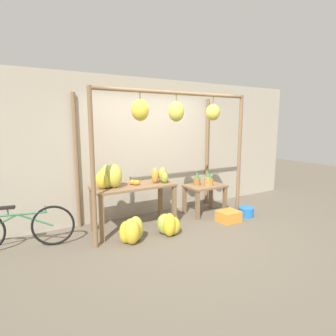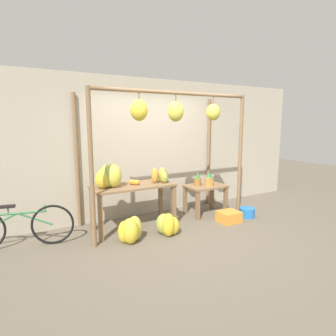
{
  "view_description": "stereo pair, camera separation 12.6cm",
  "coord_description": "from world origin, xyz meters",
  "px_view_note": "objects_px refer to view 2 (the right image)",
  "views": [
    {
      "loc": [
        -2.63,
        -3.76,
        1.93
      ],
      "look_at": [
        0.06,
        0.76,
        1.06
      ],
      "focal_mm": 30.0,
      "sensor_mm": 36.0,
      "label": 1
    },
    {
      "loc": [
        -2.52,
        -3.82,
        1.93
      ],
      "look_at": [
        0.06,
        0.76,
        1.06
      ],
      "focal_mm": 30.0,
      "sensor_mm": 36.0,
      "label": 2
    }
  ],
  "objects_px": {
    "blue_bucket": "(247,212)",
    "papaya_pile": "(161,176)",
    "parked_bicycle": "(18,227)",
    "banana_pile_ground_left": "(130,230)",
    "pineapple_cluster": "(205,180)",
    "orange_pile": "(134,182)",
    "banana_pile_ground_right": "(168,225)",
    "fruit_crate_white": "(229,217)",
    "banana_pile_on_table": "(107,177)"
  },
  "relations": [
    {
      "from": "banana_pile_ground_right",
      "to": "fruit_crate_white",
      "type": "height_order",
      "value": "banana_pile_ground_right"
    },
    {
      "from": "banana_pile_on_table",
      "to": "papaya_pile",
      "type": "distance_m",
      "value": 1.0
    },
    {
      "from": "banana_pile_ground_left",
      "to": "papaya_pile",
      "type": "bearing_deg",
      "value": 29.76
    },
    {
      "from": "blue_bucket",
      "to": "parked_bicycle",
      "type": "relative_size",
      "value": 0.2
    },
    {
      "from": "parked_bicycle",
      "to": "papaya_pile",
      "type": "relative_size",
      "value": 4.32
    },
    {
      "from": "banana_pile_on_table",
      "to": "orange_pile",
      "type": "height_order",
      "value": "banana_pile_on_table"
    },
    {
      "from": "banana_pile_ground_right",
      "to": "papaya_pile",
      "type": "bearing_deg",
      "value": 74.11
    },
    {
      "from": "parked_bicycle",
      "to": "papaya_pile",
      "type": "bearing_deg",
      "value": -4.28
    },
    {
      "from": "parked_bicycle",
      "to": "banana_pile_ground_left",
      "type": "bearing_deg",
      "value": -22.67
    },
    {
      "from": "pineapple_cluster",
      "to": "parked_bicycle",
      "type": "distance_m",
      "value": 3.49
    },
    {
      "from": "banana_pile_ground_left",
      "to": "pineapple_cluster",
      "type": "bearing_deg",
      "value": 15.96
    },
    {
      "from": "banana_pile_ground_right",
      "to": "fruit_crate_white",
      "type": "relative_size",
      "value": 1.21
    },
    {
      "from": "banana_pile_ground_right",
      "to": "papaya_pile",
      "type": "distance_m",
      "value": 0.93
    },
    {
      "from": "orange_pile",
      "to": "papaya_pile",
      "type": "xyz_separation_m",
      "value": [
        0.51,
        -0.08,
        0.09
      ]
    },
    {
      "from": "pineapple_cluster",
      "to": "fruit_crate_white",
      "type": "distance_m",
      "value": 0.89
    },
    {
      "from": "banana_pile_on_table",
      "to": "banana_pile_ground_right",
      "type": "height_order",
      "value": "banana_pile_on_table"
    },
    {
      "from": "pineapple_cluster",
      "to": "orange_pile",
      "type": "bearing_deg",
      "value": 179.83
    },
    {
      "from": "orange_pile",
      "to": "banana_pile_ground_right",
      "type": "xyz_separation_m",
      "value": [
        0.37,
        -0.59,
        -0.67
      ]
    },
    {
      "from": "orange_pile",
      "to": "parked_bicycle",
      "type": "height_order",
      "value": "orange_pile"
    },
    {
      "from": "blue_bucket",
      "to": "papaya_pile",
      "type": "bearing_deg",
      "value": 164.13
    },
    {
      "from": "fruit_crate_white",
      "to": "parked_bicycle",
      "type": "distance_m",
      "value": 3.68
    },
    {
      "from": "fruit_crate_white",
      "to": "blue_bucket",
      "type": "relative_size",
      "value": 1.28
    },
    {
      "from": "orange_pile",
      "to": "papaya_pile",
      "type": "relative_size",
      "value": 0.49
    },
    {
      "from": "orange_pile",
      "to": "fruit_crate_white",
      "type": "height_order",
      "value": "orange_pile"
    },
    {
      "from": "pineapple_cluster",
      "to": "banana_pile_ground_right",
      "type": "height_order",
      "value": "pineapple_cluster"
    },
    {
      "from": "parked_bicycle",
      "to": "banana_pile_ground_right",
      "type": "bearing_deg",
      "value": -17.23
    },
    {
      "from": "fruit_crate_white",
      "to": "banana_pile_ground_right",
      "type": "bearing_deg",
      "value": 178.98
    },
    {
      "from": "banana_pile_ground_right",
      "to": "parked_bicycle",
      "type": "bearing_deg",
      "value": 162.77
    },
    {
      "from": "papaya_pile",
      "to": "parked_bicycle",
      "type": "bearing_deg",
      "value": 175.72
    },
    {
      "from": "parked_bicycle",
      "to": "blue_bucket",
      "type": "bearing_deg",
      "value": -9.26
    },
    {
      "from": "orange_pile",
      "to": "pineapple_cluster",
      "type": "bearing_deg",
      "value": -0.17
    },
    {
      "from": "blue_bucket",
      "to": "banana_pile_ground_left",
      "type": "bearing_deg",
      "value": 179.56
    },
    {
      "from": "pineapple_cluster",
      "to": "papaya_pile",
      "type": "relative_size",
      "value": 0.96
    },
    {
      "from": "banana_pile_on_table",
      "to": "banana_pile_ground_left",
      "type": "distance_m",
      "value": 0.99
    },
    {
      "from": "blue_bucket",
      "to": "banana_pile_on_table",
      "type": "bearing_deg",
      "value": 168.08
    },
    {
      "from": "blue_bucket",
      "to": "parked_bicycle",
      "type": "xyz_separation_m",
      "value": [
        -4.13,
        0.67,
        0.25
      ]
    },
    {
      "from": "fruit_crate_white",
      "to": "orange_pile",
      "type": "bearing_deg",
      "value": 160.27
    },
    {
      "from": "orange_pile",
      "to": "blue_bucket",
      "type": "relative_size",
      "value": 0.57
    },
    {
      "from": "banana_pile_on_table",
      "to": "papaya_pile",
      "type": "bearing_deg",
      "value": -4.8
    },
    {
      "from": "banana_pile_ground_right",
      "to": "blue_bucket",
      "type": "xyz_separation_m",
      "value": [
        1.88,
        0.02,
        -0.09
      ]
    },
    {
      "from": "orange_pile",
      "to": "fruit_crate_white",
      "type": "relative_size",
      "value": 0.44
    },
    {
      "from": "blue_bucket",
      "to": "banana_pile_ground_right",
      "type": "bearing_deg",
      "value": -179.28
    },
    {
      "from": "banana_pile_ground_left",
      "to": "blue_bucket",
      "type": "bearing_deg",
      "value": -0.44
    },
    {
      "from": "banana_pile_on_table",
      "to": "banana_pile_ground_right",
      "type": "distance_m",
      "value": 1.32
    },
    {
      "from": "parked_bicycle",
      "to": "orange_pile",
      "type": "bearing_deg",
      "value": -3.16
    },
    {
      "from": "banana_pile_ground_left",
      "to": "banana_pile_ground_right",
      "type": "xyz_separation_m",
      "value": [
        0.68,
        -0.04,
        -0.02
      ]
    },
    {
      "from": "pineapple_cluster",
      "to": "blue_bucket",
      "type": "relative_size",
      "value": 1.12
    },
    {
      "from": "banana_pile_on_table",
      "to": "blue_bucket",
      "type": "distance_m",
      "value": 2.93
    },
    {
      "from": "orange_pile",
      "to": "parked_bicycle",
      "type": "distance_m",
      "value": 1.95
    },
    {
      "from": "banana_pile_ground_right",
      "to": "papaya_pile",
      "type": "height_order",
      "value": "papaya_pile"
    }
  ]
}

